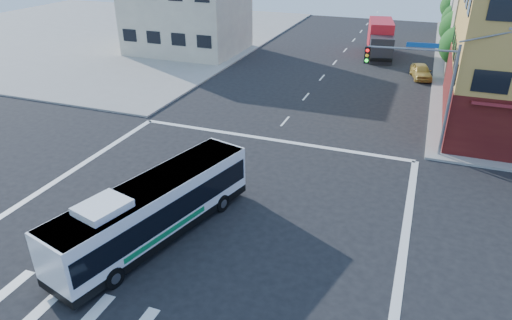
% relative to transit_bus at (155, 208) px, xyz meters
% --- Properties ---
extents(ground, '(120.00, 120.00, 0.00)m').
position_rel_transit_bus_xyz_m(ground, '(1.28, 2.74, -1.53)').
color(ground, black).
rests_on(ground, ground).
extents(sidewalk_nw, '(50.00, 50.00, 0.15)m').
position_rel_transit_bus_xyz_m(sidewalk_nw, '(-33.72, 37.74, -1.46)').
color(sidewalk_nw, gray).
rests_on(sidewalk_nw, ground).
extents(building_east_far, '(12.06, 10.06, 10.00)m').
position_rel_transit_bus_xyz_m(building_east_far, '(18.26, 50.72, 3.47)').
color(building_east_far, '#9A9A95').
rests_on(building_east_far, ground).
extents(building_west, '(12.06, 10.06, 8.00)m').
position_rel_transit_bus_xyz_m(building_west, '(-15.74, 32.72, 2.47)').
color(building_west, beige).
rests_on(building_west, ground).
extents(signal_mast_ne, '(7.91, 1.13, 8.07)m').
position_rel_transit_bus_xyz_m(signal_mast_ne, '(10.36, 13.36, 3.45)').
color(signal_mast_ne, slate).
rests_on(signal_mast_ne, ground).
extents(street_tree_a, '(3.60, 3.60, 5.53)m').
position_rel_transit_bus_xyz_m(street_tree_a, '(13.18, 30.66, 2.06)').
color(street_tree_a, '#342412').
rests_on(street_tree_a, ground).
extents(street_tree_b, '(3.80, 3.80, 5.79)m').
position_rel_transit_bus_xyz_m(street_tree_b, '(13.18, 38.66, 2.22)').
color(street_tree_b, '#342412').
rests_on(street_tree_b, ground).
extents(street_tree_c, '(3.40, 3.40, 5.29)m').
position_rel_transit_bus_xyz_m(street_tree_c, '(13.18, 46.66, 1.93)').
color(street_tree_c, '#342412').
rests_on(street_tree_c, ground).
extents(street_tree_d, '(4.00, 4.00, 6.03)m').
position_rel_transit_bus_xyz_m(street_tree_d, '(13.18, 54.66, 2.35)').
color(street_tree_d, '#342412').
rests_on(street_tree_d, ground).
extents(transit_bus, '(4.89, 10.81, 3.13)m').
position_rel_transit_bus_xyz_m(transit_bus, '(0.00, 0.00, 0.00)').
color(transit_bus, black).
rests_on(transit_bus, ground).
extents(box_truck, '(3.73, 8.56, 3.73)m').
position_rel_transit_bus_xyz_m(box_truck, '(5.30, 38.43, 0.27)').
color(box_truck, '#26272C').
rests_on(box_truck, ground).
extents(parked_car, '(2.46, 4.23, 1.35)m').
position_rel_transit_bus_xyz_m(parked_car, '(10.17, 30.88, -0.86)').
color(parked_car, gold).
rests_on(parked_car, ground).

